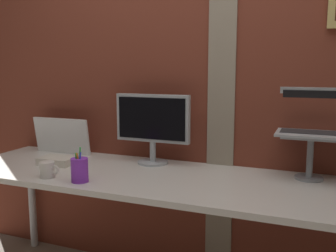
{
  "coord_description": "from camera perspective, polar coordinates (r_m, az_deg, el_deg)",
  "views": [
    {
      "loc": [
        0.6,
        -1.71,
        1.29
      ],
      "look_at": [
        -0.14,
        0.15,
        0.98
      ],
      "focal_mm": 40.19,
      "sensor_mm": 36.0,
      "label": 1
    }
  ],
  "objects": [
    {
      "name": "paper_clutter_stack",
      "position": [
        2.31,
        -16.41,
        -5.05
      ],
      "size": [
        0.21,
        0.15,
        0.04
      ],
      "primitive_type": "cube",
      "rotation": [
        0.0,
        0.0,
        0.04
      ],
      "color": "silver",
      "rests_on": "desk"
    },
    {
      "name": "laptop",
      "position": [
        2.07,
        21.03,
        0.73
      ],
      "size": [
        0.34,
        0.28,
        0.23
      ],
      "color": "#ADB2B7",
      "rests_on": "laptop_stand"
    },
    {
      "name": "whiteboard_panel",
      "position": [
        2.56,
        -15.84,
        -1.45
      ],
      "size": [
        0.41,
        0.05,
        0.24
      ],
      "primitive_type": "cube",
      "rotation": [
        0.14,
        0.0,
        0.0
      ],
      "color": "white",
      "rests_on": "desk"
    },
    {
      "name": "brick_wall_back",
      "position": [
        2.24,
        6.3,
        7.32
      ],
      "size": [
        3.36,
        0.16,
        2.46
      ],
      "color": "brown",
      "rests_on": "ground_plane"
    },
    {
      "name": "monitor",
      "position": [
        2.19,
        -2.37,
        0.56
      ],
      "size": [
        0.45,
        0.18,
        0.41
      ],
      "color": "#ADB2B7",
      "rests_on": "desk"
    },
    {
      "name": "laptop_stand",
      "position": [
        2.02,
        20.78,
        -3.38
      ],
      "size": [
        0.28,
        0.22,
        0.23
      ],
      "color": "gray",
      "rests_on": "desk"
    },
    {
      "name": "desk",
      "position": [
        2.0,
        -1.07,
        -9.21
      ],
      "size": [
        2.37,
        0.69,
        0.73
      ],
      "color": "silver",
      "rests_on": "ground_plane"
    },
    {
      "name": "pen_cup",
      "position": [
        1.92,
        -13.26,
        -6.5
      ],
      "size": [
        0.08,
        0.08,
        0.18
      ],
      "color": "purple",
      "rests_on": "desk"
    },
    {
      "name": "coffee_mug",
      "position": [
        2.04,
        -17.8,
        -6.33
      ],
      "size": [
        0.11,
        0.08,
        0.08
      ],
      "color": "silver",
      "rests_on": "desk"
    }
  ]
}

